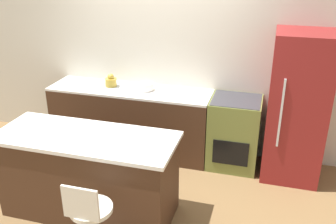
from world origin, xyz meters
TOP-DOWN VIEW (x-y plane):
  - ground_plane at (0.00, 0.00)m, footprint 14.00×14.00m
  - wall_back at (0.00, 0.65)m, footprint 8.00×0.06m
  - back_counter at (-0.33, 0.32)m, footprint 2.22×0.60m
  - kitchen_island at (-0.26, -1.10)m, footprint 1.87×0.74m
  - oven_range at (1.10, 0.32)m, footprint 0.63×0.61m
  - refrigerator at (1.82, 0.28)m, footprint 0.67×0.70m
  - stool_chair at (0.10, -1.77)m, footprint 0.38×0.38m
  - kettle at (-0.61, 0.34)m, footprint 0.15×0.15m
  - mixing_bowl at (-0.11, 0.34)m, footprint 0.20×0.20m

SIDE VIEW (x-z plane):
  - ground_plane at x=0.00m, z-range 0.00..0.00m
  - stool_chair at x=0.10m, z-range -0.01..0.89m
  - back_counter at x=-0.33m, z-range 0.00..0.93m
  - kitchen_island at x=-0.26m, z-range 0.00..0.92m
  - oven_range at x=1.10m, z-range 0.00..0.93m
  - refrigerator at x=1.82m, z-range 0.00..1.82m
  - mixing_bowl at x=-0.11m, z-range 0.93..1.02m
  - kettle at x=-0.61m, z-range 0.91..1.09m
  - wall_back at x=0.00m, z-range 0.00..2.60m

